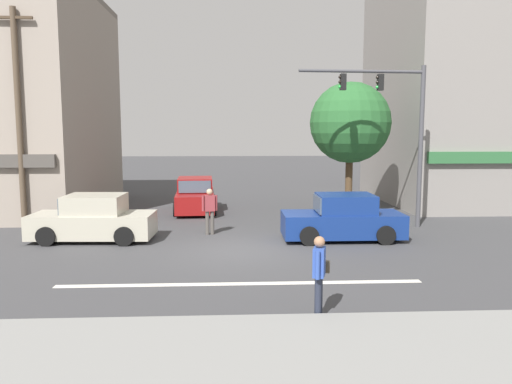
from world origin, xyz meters
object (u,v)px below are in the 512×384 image
Objects in this scene: utility_pole_far_right at (411,129)px; sedan_waiting_far at (343,219)px; sedan_crossing_leftbound at (195,196)px; sedan_parked_curbside at (93,220)px; traffic_light_mast at (397,119)px; street_tree at (350,123)px; pedestrian_mid_crossing at (210,209)px; utility_pole_near_left at (19,116)px; pedestrian_foreground_with_bag at (319,271)px.

utility_pole_far_right is 1.79× the size of sedan_waiting_far.
sedan_parked_curbside is at bearing -116.60° from sedan_crossing_leftbound.
sedan_crossing_leftbound is at bearing 152.06° from traffic_light_mast.
street_tree is 11.73m from sedan_parked_curbside.
sedan_waiting_far is 4.75m from pedestrian_mid_crossing.
sedan_parked_curbside is at bearing -170.62° from traffic_light_mast.
utility_pole_near_left reaches higher than pedestrian_foreground_with_bag.
street_tree is 0.80× the size of utility_pole_far_right.
street_tree reaches higher than sedan_waiting_far.
sedan_crossing_leftbound is at bearing 104.17° from pedestrian_foreground_with_bag.
utility_pole_far_right is 11.09m from sedan_crossing_leftbound.
utility_pole_far_right is at bearing 64.32° from pedestrian_foreground_with_bag.
utility_pole_near_left reaches higher than street_tree.
sedan_waiting_far is 2.46× the size of pedestrian_mid_crossing.
sedan_crossing_leftbound is (-8.01, 4.25, -3.46)m from traffic_light_mast.
sedan_parked_curbside is at bearing -153.12° from street_tree.
street_tree is 6.53m from sedan_waiting_far.
traffic_light_mast is at bearing 40.46° from sedan_waiting_far.
pedestrian_foreground_with_bag is 1.00× the size of pedestrian_mid_crossing.
sedan_parked_curbside is 9.88m from pedestrian_foreground_with_bag.
traffic_light_mast is 3.71× the size of pedestrian_foreground_with_bag.
utility_pole_near_left is 1.33× the size of traffic_light_mast.
sedan_parked_curbside is 1.02× the size of sedan_waiting_far.
utility_pole_far_right is 12.05m from pedestrian_mid_crossing.
sedan_waiting_far is at bearing -13.43° from pedestrian_mid_crossing.
utility_pole_near_left is 8.16m from sedan_crossing_leftbound.
pedestrian_foreground_with_bag is at bearing -105.84° from street_tree.
pedestrian_foreground_with_bag is (-3.56, -12.55, -3.14)m from street_tree.
utility_pole_near_left reaches higher than traffic_light_mast.
utility_pole_far_right is at bearing 7.07° from sedan_crossing_leftbound.
street_tree is 1.44× the size of sedan_waiting_far.
sedan_waiting_far is at bearing -105.28° from street_tree.
traffic_light_mast reaches higher than sedan_crossing_leftbound.
traffic_light_mast is at bearing 9.38° from sedan_parked_curbside.
sedan_parked_curbside is (-11.05, -1.83, -3.46)m from traffic_light_mast.
utility_pole_near_left reaches higher than sedan_waiting_far.
pedestrian_foreground_with_bag is at bearing -116.28° from traffic_light_mast.
pedestrian_foreground_with_bag is at bearing -49.14° from sedan_parked_curbside.
pedestrian_foreground_with_bag reaches higher than sedan_parked_curbside.
pedestrian_mid_crossing is (-9.67, -6.59, -2.88)m from utility_pole_far_right.
utility_pole_far_right is (3.58, 2.30, -0.26)m from street_tree.
sedan_crossing_leftbound is at bearing -172.93° from utility_pole_far_right.
utility_pole_far_right is 6.12m from traffic_light_mast.
street_tree is 3.53× the size of pedestrian_foreground_with_bag.
sedan_crossing_leftbound is (6.30, 3.75, -3.58)m from utility_pole_near_left.
traffic_light_mast reaches higher than street_tree.
pedestrian_mid_crossing is (-2.52, 8.26, -0.00)m from pedestrian_foreground_with_bag.
sedan_crossing_leftbound is (3.04, 6.07, 0.00)m from sedan_parked_curbside.
utility_pole_far_right is 16.73m from pedestrian_foreground_with_bag.
utility_pole_near_left is 4.95× the size of pedestrian_foreground_with_bag.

